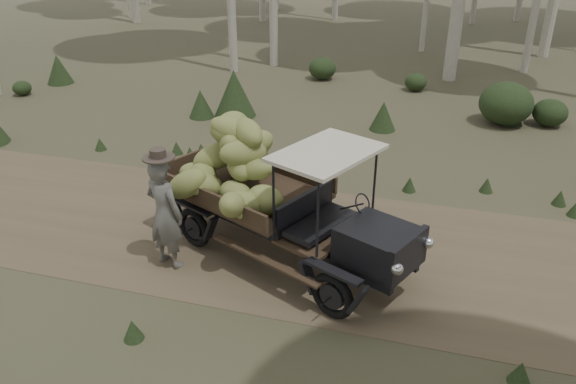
# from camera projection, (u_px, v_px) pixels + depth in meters

# --- Properties ---
(ground) EXTENTS (120.00, 120.00, 0.00)m
(ground) POSITION_uv_depth(u_px,v_px,m) (294.00, 242.00, 9.43)
(ground) COLOR #473D2B
(ground) RESTS_ON ground
(dirt_track) EXTENTS (70.00, 4.00, 0.01)m
(dirt_track) POSITION_uv_depth(u_px,v_px,m) (294.00, 242.00, 9.43)
(dirt_track) COLOR brown
(dirt_track) RESTS_ON ground
(banana_truck) EXTENTS (4.59, 3.12, 2.26)m
(banana_truck) POSITION_uv_depth(u_px,v_px,m) (255.00, 176.00, 8.67)
(banana_truck) COLOR black
(banana_truck) RESTS_ON ground
(farmer) EXTENTS (0.75, 0.61, 1.95)m
(farmer) POSITION_uv_depth(u_px,v_px,m) (165.00, 212.00, 8.44)
(farmer) COLOR #55534E
(farmer) RESTS_ON ground
(undergrowth) EXTENTS (23.29, 21.97, 1.31)m
(undergrowth) POSITION_uv_depth(u_px,v_px,m) (469.00, 239.00, 8.54)
(undergrowth) COLOR #233319
(undergrowth) RESTS_ON ground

